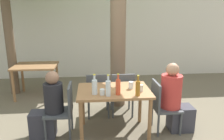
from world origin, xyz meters
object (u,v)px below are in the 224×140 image
Objects in this scene: dining_table_front at (114,96)px; patio_chair_0 at (64,108)px; patio_chair_1 at (162,104)px; patio_chair_3 at (122,92)px; water_bottle_2 at (108,88)px; water_bottle_0 at (95,87)px; person_seated_0 at (48,109)px; drinking_glass_2 at (131,85)px; drinking_glass_0 at (117,83)px; dining_table_back at (36,70)px; drinking_glass_3 at (102,92)px; person_seated_1 at (175,101)px; patio_chair_2 at (98,93)px; drinking_glass_1 at (141,88)px; soda_bottle_1 at (118,87)px; amber_bottle_3 at (138,88)px.

patio_chair_0 reaches higher than dining_table_front.
patio_chair_1 is 1.00× the size of patio_chair_3.
patio_chair_1 is 2.70× the size of water_bottle_2.
water_bottle_0 reaches higher than patio_chair_0.
water_bottle_0 is at bearing -149.70° from dining_table_front.
drinking_glass_2 is (1.35, 0.03, 0.35)m from person_seated_0.
water_bottle_0 is (-0.31, -0.18, 0.23)m from dining_table_front.
water_bottle_0 is at bearing -140.82° from drinking_glass_0.
patio_chair_0 is at bearing -65.41° from dining_table_back.
dining_table_front is 0.33m from drinking_glass_3.
drinking_glass_3 is at bearing 99.99° from person_seated_1.
patio_chair_2 is 1.43m from person_seated_1.
dining_table_back is 2.51m from drinking_glass_0.
patio_chair_1 is 0.53m from drinking_glass_1.
dining_table_back is at bearing -41.18° from patio_chair_2.
water_bottle_2 is at bearing 69.25° from patio_chair_0.
person_seated_1 reaches higher than soda_bottle_1.
dining_table_back is at bearing -161.71° from person_seated_0.
soda_bottle_1 is at bearing -7.40° from water_bottle_0.
water_bottle_0 is at bearing 56.25° from patio_chair_3.
drinking_glass_2 is (0.40, 0.30, -0.07)m from water_bottle_2.
soda_bottle_1 is (0.27, -0.86, 0.41)m from patio_chair_2.
patio_chair_1 is at bearing 17.30° from drinking_glass_1.
patio_chair_1 is 1.87m from person_seated_0.
patio_chair_0 is at bearing 165.35° from amber_bottle_3.
soda_bottle_1 is at bearing -164.53° from drinking_glass_1.
water_bottle_0 and amber_bottle_3 have the same top height.
amber_bottle_3 is at bearing -47.55° from dining_table_back.
patio_chair_0 is at bearing 174.34° from drinking_glass_1.
person_seated_0 is 9.29× the size of drinking_glass_0.
soda_bottle_1 is at bearing 106.41° from patio_chair_1.
drinking_glass_2 is at bearing 95.23° from patio_chair_3.
patio_chair_1 is 0.83m from drinking_glass_0.
patio_chair_1 is 0.23m from person_seated_1.
dining_table_front is at bearing 137.71° from amber_bottle_3.
soda_bottle_1 is 0.40m from drinking_glass_1.
person_seated_0 is 3.40× the size of water_bottle_2.
drinking_glass_1 is (0.09, 0.18, -0.07)m from amber_bottle_3.
water_bottle_2 is at bearing 175.78° from amber_bottle_3.
person_seated_0 is at bearing -180.00° from dining_table_front.
patio_chair_1 is 8.18× the size of drinking_glass_1.
patio_chair_2 reaches higher than dining_table_back.
dining_table_front is at bearing 100.27° from soda_bottle_1.
dining_table_front is 0.97× the size of person_seated_1.
soda_bottle_1 reaches higher than water_bottle_2.
patio_chair_1 is (2.50, -1.91, -0.17)m from dining_table_back.
soda_bottle_1 is at bearing -95.22° from drinking_glass_0.
drinking_glass_2 is at bearing 91.74° from patio_chair_0.
patio_chair_2 is at bearing 130.90° from drinking_glass_1.
drinking_glass_0 is at bearing 82.24° from person_seated_1.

